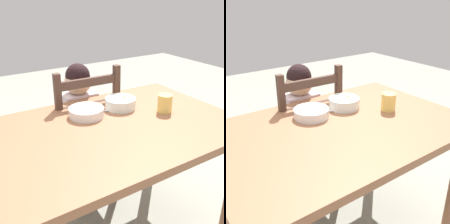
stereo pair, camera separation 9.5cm
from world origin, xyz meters
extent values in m
cube|color=#955F40|center=(0.00, 0.00, 0.75)|extent=(1.28, 0.85, 0.04)
cylinder|color=#955F40|center=(0.57, 0.35, 0.36)|extent=(0.07, 0.07, 0.73)
cube|color=#483026|center=(0.05, 0.53, 0.45)|extent=(0.44, 0.44, 0.02)
cube|color=#483026|center=(0.25, 0.71, 0.22)|extent=(0.04, 0.04, 0.44)
cube|color=#483026|center=(-0.13, 0.72, 0.22)|extent=(0.04, 0.04, 0.44)
cube|color=#483026|center=(0.23, 0.33, 0.22)|extent=(0.04, 0.04, 0.44)
cube|color=#483026|center=(-0.15, 0.34, 0.22)|extent=(0.04, 0.04, 0.44)
cube|color=#483026|center=(0.23, 0.33, 0.72)|extent=(0.04, 0.04, 0.51)
cube|color=#483026|center=(-0.15, 0.34, 0.72)|extent=(0.04, 0.04, 0.51)
cube|color=#483026|center=(0.04, 0.34, 0.90)|extent=(0.36, 0.04, 0.05)
cube|color=#483026|center=(0.04, 0.34, 0.74)|extent=(0.36, 0.04, 0.05)
cube|color=silver|center=(0.05, 0.50, 0.62)|extent=(0.22, 0.14, 0.32)
sphere|color=#D5B190|center=(0.05, 0.50, 0.86)|extent=(0.17, 0.17, 0.17)
sphere|color=black|center=(0.05, 0.50, 0.89)|extent=(0.16, 0.16, 0.16)
cylinder|color=#3F4C72|center=(0.00, 0.38, 0.23)|extent=(0.07, 0.07, 0.46)
cylinder|color=#3F4C72|center=(0.11, 0.38, 0.23)|extent=(0.07, 0.07, 0.46)
cylinder|color=silver|center=(-0.08, 0.40, 0.70)|extent=(0.06, 0.24, 0.13)
cylinder|color=silver|center=(0.18, 0.40, 0.70)|extent=(0.06, 0.24, 0.13)
cylinder|color=white|center=(-0.06, 0.18, 0.79)|extent=(0.19, 0.19, 0.05)
cylinder|color=white|center=(-0.06, 0.18, 0.77)|extent=(0.09, 0.09, 0.01)
cylinder|color=#539437|center=(-0.06, 0.18, 0.80)|extent=(0.16, 0.16, 0.03)
sphere|color=#48993F|center=(-0.11, 0.19, 0.81)|extent=(0.01, 0.01, 0.01)
sphere|color=#5D9F37|center=(-0.05, 0.14, 0.81)|extent=(0.01, 0.01, 0.01)
sphere|color=#539A30|center=(-0.05, 0.19, 0.81)|extent=(0.01, 0.01, 0.01)
sphere|color=#519337|center=(-0.07, 0.17, 0.81)|extent=(0.01, 0.01, 0.01)
sphere|color=#4E942B|center=(-0.06, 0.20, 0.81)|extent=(0.01, 0.01, 0.01)
sphere|color=olive|center=(-0.06, 0.14, 0.81)|extent=(0.01, 0.01, 0.01)
cylinder|color=white|center=(0.16, 0.18, 0.79)|extent=(0.18, 0.18, 0.06)
cylinder|color=white|center=(0.16, 0.18, 0.77)|extent=(0.08, 0.08, 0.01)
cylinder|color=orange|center=(0.16, 0.18, 0.80)|extent=(0.14, 0.14, 0.03)
cube|color=orange|center=(0.13, 0.18, 0.82)|extent=(0.02, 0.02, 0.01)
cube|color=orange|center=(0.19, 0.17, 0.82)|extent=(0.02, 0.02, 0.01)
cube|color=orange|center=(0.19, 0.18, 0.82)|extent=(0.02, 0.02, 0.01)
cube|color=silver|center=(0.14, 0.16, 0.77)|extent=(0.10, 0.03, 0.00)
ellipsoid|color=silver|center=(0.08, 0.17, 0.77)|extent=(0.05, 0.04, 0.01)
cylinder|color=#F0CF64|center=(0.34, 0.00, 0.81)|extent=(0.08, 0.08, 0.10)
camera|label=1|loc=(-0.68, -1.05, 1.39)|focal=44.87mm
camera|label=2|loc=(-0.75, -1.00, 1.39)|focal=44.87mm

